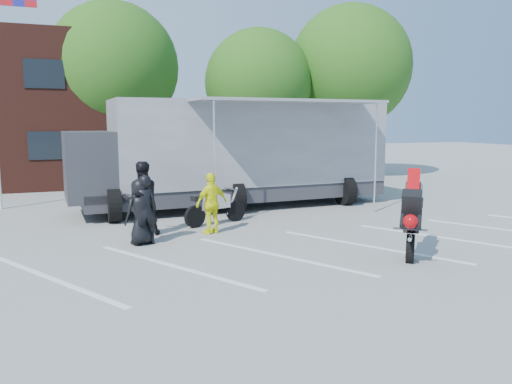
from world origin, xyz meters
TOP-DOWN VIEW (x-y plane):
  - ground at (0.00, 0.00)m, footprint 100.00×100.00m
  - parking_bay_lines at (0.00, 1.00)m, footprint 18.09×13.33m
  - tree_left at (-2.00, 16.00)m, footprint 6.12×6.12m
  - tree_mid at (5.00, 15.00)m, footprint 5.44×5.44m
  - tree_right at (10.00, 14.50)m, footprint 6.46×6.46m
  - transporter_truck at (1.42, 7.52)m, footprint 11.94×6.15m
  - parked_motorcycle at (-0.18, 4.87)m, footprint 2.27×1.41m
  - stunt_bike_rider at (3.11, 0.08)m, footprint 1.86×1.99m
  - spectator_leather_a at (-2.58, 3.17)m, footprint 0.93×0.77m
  - spectator_leather_b at (-2.49, 3.11)m, footprint 0.66×0.46m
  - spectator_leather_c at (-2.42, 4.19)m, footprint 1.03×0.84m
  - spectator_hivis at (-0.62, 3.71)m, footprint 1.05×0.70m

SIDE VIEW (x-z plane):
  - ground at x=0.00m, z-range 0.00..0.00m
  - transporter_truck at x=1.42m, z-range -1.86..1.86m
  - parked_motorcycle at x=-0.18m, z-range -0.56..0.56m
  - stunt_bike_rider at x=3.11m, z-range -1.09..1.09m
  - parking_bay_lines at x=0.00m, z-range 0.00..0.01m
  - spectator_leather_a at x=-2.58m, z-range 0.00..1.64m
  - spectator_hivis at x=-0.62m, z-range 0.00..1.66m
  - spectator_leather_b at x=-2.49m, z-range 0.00..1.74m
  - spectator_leather_c at x=-2.42m, z-range 0.00..1.98m
  - tree_mid at x=5.00m, z-range 1.10..8.78m
  - tree_left at x=-2.00m, z-range 1.25..9.89m
  - tree_right at x=10.00m, z-range 1.32..10.44m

